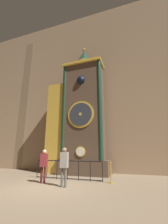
{
  "coord_description": "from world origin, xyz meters",
  "views": [
    {
      "loc": [
        3.87,
        -6.24,
        1.5
      ],
      "look_at": [
        0.25,
        4.13,
        4.44
      ],
      "focal_mm": 24.0,
      "sensor_mm": 36.0,
      "label": 1
    }
  ],
  "objects_px": {
    "visitor_near": "(44,163)",
    "stanchion_post": "(111,176)",
    "clock_tower": "(78,116)",
    "visitor_far": "(64,163)"
  },
  "relations": [
    {
      "from": "visitor_near",
      "to": "visitor_far",
      "type": "height_order",
      "value": "visitor_far"
    },
    {
      "from": "clock_tower",
      "to": "visitor_far",
      "type": "height_order",
      "value": "clock_tower"
    },
    {
      "from": "clock_tower",
      "to": "visitor_far",
      "type": "distance_m",
      "value": 5.07
    },
    {
      "from": "visitor_near",
      "to": "stanchion_post",
      "type": "distance_m",
      "value": 3.47
    },
    {
      "from": "visitor_near",
      "to": "visitor_far",
      "type": "distance_m",
      "value": 1.42
    },
    {
      "from": "visitor_far",
      "to": "visitor_near",
      "type": "bearing_deg",
      "value": 160.46
    },
    {
      "from": "clock_tower",
      "to": "visitor_far",
      "type": "bearing_deg",
      "value": -77.19
    },
    {
      "from": "stanchion_post",
      "to": "visitor_near",
      "type": "bearing_deg",
      "value": -159.52
    },
    {
      "from": "clock_tower",
      "to": "visitor_near",
      "type": "distance_m",
      "value": 4.73
    },
    {
      "from": "stanchion_post",
      "to": "clock_tower",
      "type": "bearing_deg",
      "value": 140.44
    }
  ]
}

